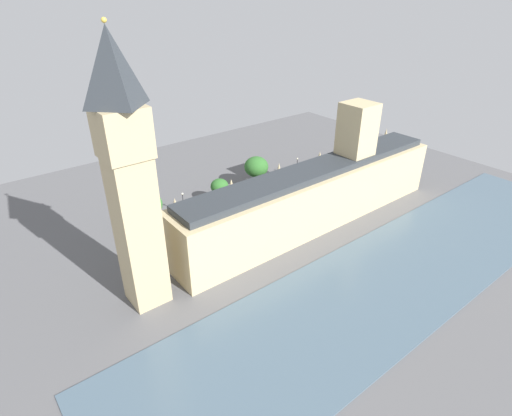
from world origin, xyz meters
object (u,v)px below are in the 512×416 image
Objects in this scene: car_dark_green_kerbside at (269,199)px; pedestrian_near_tower at (306,204)px; car_blue_opposite_hall at (214,223)px; plane_tree_midblock at (220,186)px; street_lamp_slot_10 at (297,164)px; street_lamp_corner at (183,200)px; plane_tree_far_end at (148,205)px; plane_tree_leading at (256,167)px; clock_tower at (129,177)px; double_decker_bus_under_trees at (324,176)px; pedestrian_trailing at (256,224)px; pedestrian_by_river_gate at (277,214)px; parliament_building at (318,192)px.

car_dark_green_kerbside reaches higher than pedestrian_near_tower.
car_blue_opposite_hall is 12.90m from plane_tree_midblock.
street_lamp_slot_10 is (9.12, -37.37, 3.65)m from car_blue_opposite_hall.
street_lamp_corner is 40.57m from street_lamp_slot_10.
plane_tree_leading is at bearing -88.51° from plane_tree_far_end.
street_lamp_corner is (24.86, -21.96, -21.44)m from clock_tower.
street_lamp_corner is (16.97, 28.88, 3.78)m from pedestrian_near_tower.
plane_tree_midblock is (8.60, 32.59, 2.71)m from double_decker_bus_under_trees.
car_blue_opposite_hall is 16.99m from plane_tree_far_end.
pedestrian_trailing is at bearing -75.99° from clock_tower.
street_lamp_corner is at bearing 49.70° from pedestrian_by_river_gate.
plane_tree_midblock reaches higher than street_lamp_corner.
car_blue_opposite_hall is at bearing 3.79° from pedestrian_near_tower.
street_lamp_slot_10 is (-1.66, -15.15, -2.39)m from plane_tree_leading.
plane_tree_leading is at bearing 80.82° from pedestrian_trailing.
pedestrian_near_tower is 0.26× the size of street_lamp_slot_10.
pedestrian_trailing is (7.52, 14.15, -7.61)m from parliament_building.
parliament_building is at bearing 52.16° from car_blue_opposite_hall.
car_dark_green_kerbside is 3.04× the size of pedestrian_by_river_gate.
pedestrian_near_tower is (7.89, -50.84, -25.22)m from clock_tower.
car_blue_opposite_hall is 26.67m from pedestrian_near_tower.
street_lamp_slot_10 is at bearing -90.86° from plane_tree_far_end.
double_decker_bus_under_trees is 1.42× the size of plane_tree_midblock.
pedestrian_trailing is 33.50m from street_lamp_slot_10.
plane_tree_leading is (17.01, -6.31, 6.21)m from pedestrian_by_river_gate.
parliament_building is 11.98× the size of street_lamp_slot_10.
car_dark_green_kerbside is at bearing -124.21° from plane_tree_midblock.
street_lamp_slot_10 is at bearing -106.10° from pedestrian_near_tower.
plane_tree_far_end is at bearing -104.57° from double_decker_bus_under_trees.
double_decker_bus_under_trees is at bearing -50.97° from parliament_building.
street_lamp_corner is (15.98, 19.10, 3.83)m from pedestrian_by_river_gate.
clock_tower is 4.71× the size of double_decker_bus_under_trees.
double_decker_bus_under_trees is 6.23× the size of pedestrian_near_tower.
car_blue_opposite_hall is 2.53× the size of pedestrian_near_tower.
plane_tree_far_end is 50.18m from street_lamp_slot_10.
pedestrian_near_tower is at bearing -67.21° from double_decker_bus_under_trees.
plane_tree_far_end reaches higher than street_lamp_corner.
parliament_building is at bearing -173.65° from car_dark_green_kerbside.
double_decker_bus_under_trees is 2.21× the size of car_dark_green_kerbside.
plane_tree_leading is at bearing -123.85° from double_decker_bus_under_trees.
pedestrian_trailing is 23.36m from plane_tree_leading.
clock_tower is (-0.79, 47.45, 17.63)m from parliament_building.
clock_tower is 10.42× the size of car_dark_green_kerbside.
car_dark_green_kerbside is at bearing -34.30° from pedestrian_near_tower.
plane_tree_midblock is (7.79, 11.45, 4.46)m from car_dark_green_kerbside.
pedestrian_by_river_gate is 0.21× the size of plane_tree_midblock.
street_lamp_corner is (16.56, 11.34, 3.80)m from pedestrian_trailing.
plane_tree_leading is 35.01m from plane_tree_far_end.
car_blue_opposite_hall is at bearing 89.90° from car_dark_green_kerbside.
car_blue_opposite_hall is 2.74× the size of pedestrian_by_river_gate.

